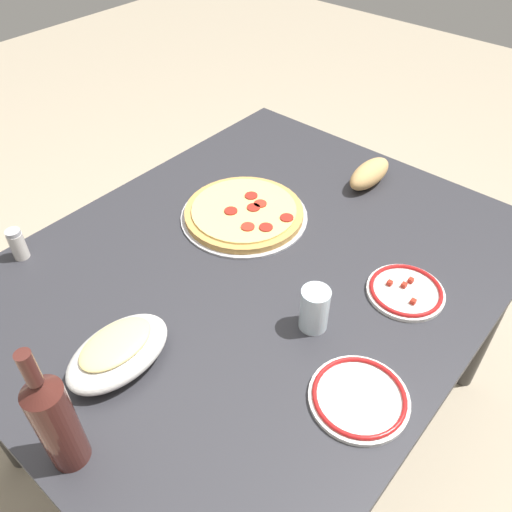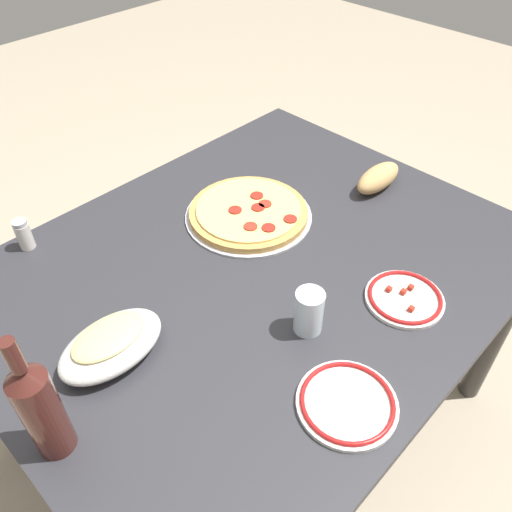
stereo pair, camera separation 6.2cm
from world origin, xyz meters
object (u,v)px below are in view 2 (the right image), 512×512
object	(u,v)px
baked_pasta_dish	(111,344)
spice_shaker	(24,234)
dining_table	(256,292)
side_plate_near	(347,403)
water_glass	(309,312)
pepperoni_pizza	(249,213)
wine_bottle	(40,408)
side_plate_far	(405,298)
bread_loaf	(378,178)

from	to	relation	value
baked_pasta_dish	spice_shaker	xyz separation A→B (m)	(-0.04, -0.47, 0.00)
spice_shaker	dining_table	bearing A→B (deg)	127.73
baked_pasta_dish	side_plate_near	world-z (taller)	baked_pasta_dish
water_glass	side_plate_near	xyz separation A→B (m)	(0.10, 0.19, -0.05)
dining_table	pepperoni_pizza	xyz separation A→B (m)	(-0.13, -0.16, 0.12)
wine_bottle	spice_shaker	xyz separation A→B (m)	(-0.23, -0.56, -0.08)
water_glass	wine_bottle	bearing A→B (deg)	-15.85
pepperoni_pizza	side_plate_far	world-z (taller)	pepperoni_pizza
baked_pasta_dish	side_plate_near	size ratio (longest dim) A/B	1.17
pepperoni_pizza	side_plate_near	world-z (taller)	pepperoni_pizza
pepperoni_pizza	bread_loaf	xyz separation A→B (m)	(-0.38, 0.18, 0.02)
pepperoni_pizza	spice_shaker	xyz separation A→B (m)	(0.51, -0.33, 0.03)
side_plate_near	pepperoni_pizza	bearing A→B (deg)	-117.37
wine_bottle	water_glass	xyz separation A→B (m)	(-0.54, 0.15, -0.07)
dining_table	water_glass	xyz separation A→B (m)	(0.07, 0.23, 0.16)
baked_pasta_dish	wine_bottle	xyz separation A→B (m)	(0.19, 0.10, 0.08)
pepperoni_pizza	spice_shaker	bearing A→B (deg)	-33.22
pepperoni_pizza	bread_loaf	distance (m)	0.42
baked_pasta_dish	side_plate_far	world-z (taller)	baked_pasta_dish
bread_loaf	spice_shaker	bearing A→B (deg)	-30.06
water_glass	bread_loaf	xyz separation A→B (m)	(-0.57, -0.21, -0.02)
dining_table	side_plate_far	world-z (taller)	side_plate_far
dining_table	side_plate_near	world-z (taller)	side_plate_near
dining_table	side_plate_near	distance (m)	0.46
water_glass	spice_shaker	distance (m)	0.78
side_plate_far	bread_loaf	size ratio (longest dim) A/B	1.02
water_glass	bread_loaf	world-z (taller)	water_glass
wine_bottle	side_plate_far	distance (m)	0.82
baked_pasta_dish	bread_loaf	distance (m)	0.93
wine_bottle	bread_loaf	xyz separation A→B (m)	(-1.12, -0.05, -0.09)
dining_table	side_plate_near	bearing A→B (deg)	68.18
spice_shaker	wine_bottle	bearing A→B (deg)	67.31
side_plate_near	side_plate_far	bearing A→B (deg)	-167.30
side_plate_near	spice_shaker	bearing A→B (deg)	-76.91
water_glass	side_plate_near	world-z (taller)	water_glass
baked_pasta_dish	side_plate_far	size ratio (longest dim) A/B	1.27
side_plate_near	baked_pasta_dish	bearing A→B (deg)	-59.73
side_plate_near	dining_table	bearing A→B (deg)	-111.82
pepperoni_pizza	baked_pasta_dish	world-z (taller)	baked_pasta_dish
pepperoni_pizza	side_plate_near	xyz separation A→B (m)	(0.30, 0.57, -0.01)
baked_pasta_dish	wine_bottle	distance (m)	0.23
spice_shaker	baked_pasta_dish	bearing A→B (deg)	84.52
pepperoni_pizza	spice_shaker	distance (m)	0.60
side_plate_far	bread_loaf	distance (m)	0.47
pepperoni_pizza	side_plate_near	distance (m)	0.64
baked_pasta_dish	spice_shaker	distance (m)	0.47
side_plate_far	spice_shaker	size ratio (longest dim) A/B	2.17
baked_pasta_dish	water_glass	xyz separation A→B (m)	(-0.35, 0.25, 0.01)
water_glass	side_plate_far	xyz separation A→B (m)	(-0.23, 0.11, -0.05)
side_plate_near	side_plate_far	world-z (taller)	side_plate_far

